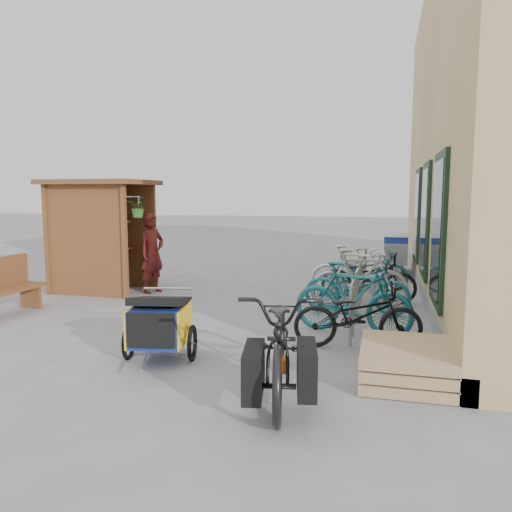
% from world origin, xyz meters
% --- Properties ---
extents(ground, '(80.00, 80.00, 0.00)m').
position_xyz_m(ground, '(0.00, 0.00, 0.00)').
color(ground, '#949496').
extents(kiosk, '(2.49, 1.65, 2.40)m').
position_xyz_m(kiosk, '(-3.28, 2.47, 1.55)').
color(kiosk, brown).
rests_on(kiosk, ground).
extents(bike_rack, '(0.05, 5.35, 0.86)m').
position_xyz_m(bike_rack, '(2.30, 2.40, 0.52)').
color(bike_rack, '#A5A8AD').
rests_on(bike_rack, ground).
extents(pallet_stack, '(1.00, 1.20, 0.40)m').
position_xyz_m(pallet_stack, '(3.00, -1.40, 0.21)').
color(pallet_stack, tan).
rests_on(pallet_stack, ground).
extents(bench, '(0.52, 1.60, 1.01)m').
position_xyz_m(bench, '(-3.68, 0.03, 0.51)').
color(bench, brown).
rests_on(bench, ground).
extents(shopping_carts, '(0.60, 2.03, 1.08)m').
position_xyz_m(shopping_carts, '(3.00, 6.54, 0.63)').
color(shopping_carts, silver).
rests_on(shopping_carts, ground).
extents(child_trailer, '(0.95, 1.53, 0.88)m').
position_xyz_m(child_trailer, '(-0.02, -1.39, 0.49)').
color(child_trailer, navy).
rests_on(child_trailer, ground).
extents(cargo_bike, '(1.17, 2.33, 1.17)m').
position_xyz_m(cargo_bike, '(1.72, -2.14, 0.58)').
color(cargo_bike, black).
rests_on(cargo_bike, ground).
extents(person_kiosk, '(0.60, 0.73, 1.70)m').
position_xyz_m(person_kiosk, '(-2.08, 2.59, 0.85)').
color(person_kiosk, maroon).
rests_on(person_kiosk, ground).
extents(bike_0, '(1.82, 0.90, 0.92)m').
position_xyz_m(bike_0, '(2.40, -0.30, 0.46)').
color(bike_0, black).
rests_on(bike_0, ground).
extents(bike_1, '(1.88, 0.86, 1.09)m').
position_xyz_m(bike_1, '(2.29, 0.40, 0.55)').
color(bike_1, '#1C6570').
rests_on(bike_1, ground).
extents(bike_2, '(1.90, 0.79, 0.98)m').
position_xyz_m(bike_2, '(2.27, 1.73, 0.49)').
color(bike_2, '#1C6570').
rests_on(bike_2, ground).
extents(bike_3, '(1.91, 1.05, 1.11)m').
position_xyz_m(bike_3, '(2.30, 2.15, 0.55)').
color(bike_3, '#B5B6BB').
rests_on(bike_3, ground).
extents(bike_4, '(1.90, 0.82, 0.97)m').
position_xyz_m(bike_4, '(2.43, 2.79, 0.49)').
color(bike_4, black).
rests_on(bike_4, ground).
extents(bike_5, '(1.82, 0.70, 1.07)m').
position_xyz_m(bike_5, '(2.13, 3.18, 0.53)').
color(bike_5, white).
rests_on(bike_5, ground).
extents(bike_6, '(1.77, 0.89, 0.89)m').
position_xyz_m(bike_6, '(2.42, 3.99, 0.45)').
color(bike_6, '#1C6570').
rests_on(bike_6, ground).
extents(bike_7, '(1.52, 0.60, 0.89)m').
position_xyz_m(bike_7, '(2.39, 4.36, 0.44)').
color(bike_7, '#B5B6BB').
rests_on(bike_7, ground).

